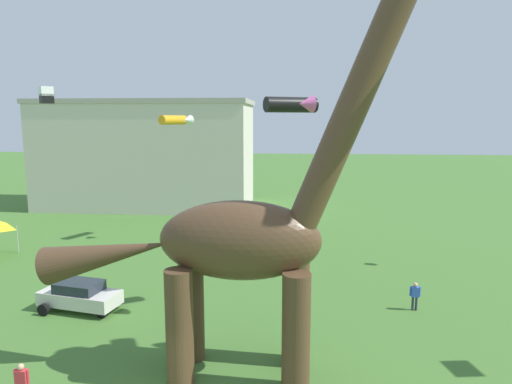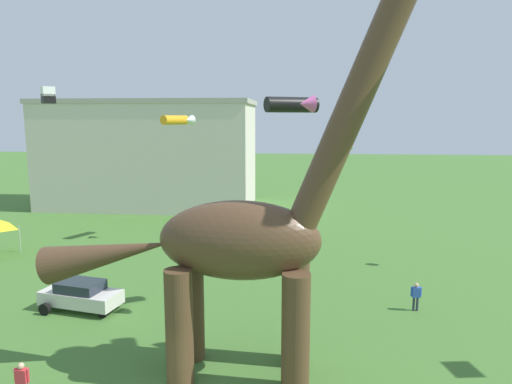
{
  "view_description": "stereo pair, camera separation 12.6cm",
  "coord_description": "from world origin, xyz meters",
  "px_view_note": "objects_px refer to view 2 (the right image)",
  "views": [
    {
      "loc": [
        4.43,
        -13.12,
        10.1
      ],
      "look_at": [
        2.86,
        5.05,
        7.18
      ],
      "focal_mm": 32.48,
      "sensor_mm": 36.0,
      "label": 1
    },
    {
      "loc": [
        4.56,
        -13.11,
        10.1
      ],
      "look_at": [
        2.86,
        5.05,
        7.18
      ],
      "focal_mm": 32.48,
      "sensor_mm": 36.0,
      "label": 2
    }
  ],
  "objects_px": {
    "person_vendor_side": "(22,379)",
    "kite_drifting": "(295,105)",
    "person_far_spectator": "(416,294)",
    "parked_sedan_left": "(81,295)",
    "kite_high_right": "(178,120)",
    "kite_mid_left": "(48,95)",
    "kite_near_high": "(340,151)",
    "dinosaur_sculpture": "(238,240)"
  },
  "relations": [
    {
      "from": "person_vendor_side",
      "to": "kite_drifting",
      "type": "relative_size",
      "value": 0.55
    },
    {
      "from": "person_far_spectator",
      "to": "person_vendor_side",
      "type": "bearing_deg",
      "value": 141.22
    },
    {
      "from": "parked_sedan_left",
      "to": "person_far_spectator",
      "type": "bearing_deg",
      "value": 16.3
    },
    {
      "from": "person_far_spectator",
      "to": "kite_high_right",
      "type": "xyz_separation_m",
      "value": [
        -15.98,
        12.84,
        9.02
      ]
    },
    {
      "from": "person_far_spectator",
      "to": "kite_mid_left",
      "type": "relative_size",
      "value": 1.6
    },
    {
      "from": "parked_sedan_left",
      "to": "kite_high_right",
      "type": "bearing_deg",
      "value": 94.63
    },
    {
      "from": "person_far_spectator",
      "to": "parked_sedan_left",
      "type": "bearing_deg",
      "value": 115.07
    },
    {
      "from": "person_far_spectator",
      "to": "kite_drifting",
      "type": "bearing_deg",
      "value": 121.89
    },
    {
      "from": "person_vendor_side",
      "to": "person_far_spectator",
      "type": "xyz_separation_m",
      "value": [
        15.99,
        9.55,
        0.0
      ]
    },
    {
      "from": "parked_sedan_left",
      "to": "kite_drifting",
      "type": "bearing_deg",
      "value": 12.27
    },
    {
      "from": "parked_sedan_left",
      "to": "kite_near_high",
      "type": "relative_size",
      "value": 2.19
    },
    {
      "from": "person_vendor_side",
      "to": "person_far_spectator",
      "type": "height_order",
      "value": "person_far_spectator"
    },
    {
      "from": "person_vendor_side",
      "to": "kite_high_right",
      "type": "relative_size",
      "value": 0.55
    },
    {
      "from": "parked_sedan_left",
      "to": "kite_near_high",
      "type": "xyz_separation_m",
      "value": [
        14.48,
        12.24,
        6.88
      ]
    },
    {
      "from": "parked_sedan_left",
      "to": "person_far_spectator",
      "type": "distance_m",
      "value": 17.79
    },
    {
      "from": "person_vendor_side",
      "to": "kite_near_high",
      "type": "xyz_separation_m",
      "value": [
        12.74,
        20.33,
        6.76
      ]
    },
    {
      "from": "kite_mid_left",
      "to": "kite_near_high",
      "type": "bearing_deg",
      "value": 26.41
    },
    {
      "from": "dinosaur_sculpture",
      "to": "person_far_spectator",
      "type": "xyz_separation_m",
      "value": [
        8.55,
        6.88,
        -4.56
      ]
    },
    {
      "from": "kite_near_high",
      "to": "person_vendor_side",
      "type": "bearing_deg",
      "value": -122.07
    },
    {
      "from": "parked_sedan_left",
      "to": "kite_high_right",
      "type": "distance_m",
      "value": 17.06
    },
    {
      "from": "kite_near_high",
      "to": "kite_drifting",
      "type": "distance_m",
      "value": 12.9
    },
    {
      "from": "kite_mid_left",
      "to": "kite_high_right",
      "type": "relative_size",
      "value": 0.35
    },
    {
      "from": "kite_mid_left",
      "to": "person_vendor_side",
      "type": "bearing_deg",
      "value": -67.71
    },
    {
      "from": "parked_sedan_left",
      "to": "kite_mid_left",
      "type": "height_order",
      "value": "kite_mid_left"
    },
    {
      "from": "person_vendor_side",
      "to": "kite_near_high",
      "type": "height_order",
      "value": "kite_near_high"
    },
    {
      "from": "kite_near_high",
      "to": "kite_drifting",
      "type": "xyz_separation_m",
      "value": [
        -3.26,
        -12.11,
        3.05
      ]
    },
    {
      "from": "dinosaur_sculpture",
      "to": "kite_near_high",
      "type": "xyz_separation_m",
      "value": [
        5.3,
        17.66,
        2.2
      ]
    },
    {
      "from": "dinosaur_sculpture",
      "to": "kite_near_high",
      "type": "bearing_deg",
      "value": 104.5
    },
    {
      "from": "dinosaur_sculpture",
      "to": "kite_high_right",
      "type": "relative_size",
      "value": 5.51
    },
    {
      "from": "kite_drifting",
      "to": "kite_near_high",
      "type": "bearing_deg",
      "value": 74.95
    },
    {
      "from": "dinosaur_sculpture",
      "to": "kite_high_right",
      "type": "bearing_deg",
      "value": 141.85
    },
    {
      "from": "person_far_spectator",
      "to": "kite_mid_left",
      "type": "height_order",
      "value": "kite_mid_left"
    },
    {
      "from": "kite_near_high",
      "to": "kite_high_right",
      "type": "xyz_separation_m",
      "value": [
        -12.73,
        2.06,
        2.26
      ]
    },
    {
      "from": "parked_sedan_left",
      "to": "person_far_spectator",
      "type": "xyz_separation_m",
      "value": [
        17.73,
        1.46,
        0.12
      ]
    },
    {
      "from": "parked_sedan_left",
      "to": "person_vendor_side",
      "type": "relative_size",
      "value": 2.94
    },
    {
      "from": "parked_sedan_left",
      "to": "kite_near_high",
      "type": "height_order",
      "value": "kite_near_high"
    },
    {
      "from": "kite_near_high",
      "to": "kite_high_right",
      "type": "distance_m",
      "value": 13.1
    },
    {
      "from": "kite_near_high",
      "to": "kite_mid_left",
      "type": "bearing_deg",
      "value": -153.59
    },
    {
      "from": "dinosaur_sculpture",
      "to": "kite_mid_left",
      "type": "relative_size",
      "value": 15.86
    },
    {
      "from": "dinosaur_sculpture",
      "to": "person_far_spectator",
      "type": "relative_size",
      "value": 9.92
    },
    {
      "from": "kite_near_high",
      "to": "kite_drifting",
      "type": "height_order",
      "value": "kite_drifting"
    },
    {
      "from": "parked_sedan_left",
      "to": "kite_mid_left",
      "type": "bearing_deg",
      "value": 142.14
    }
  ]
}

